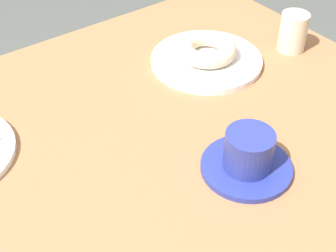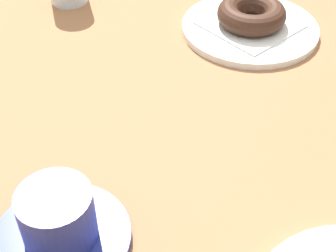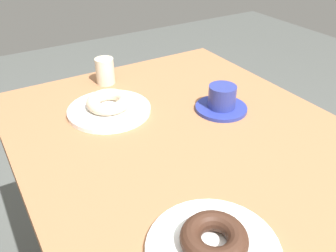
# 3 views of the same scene
# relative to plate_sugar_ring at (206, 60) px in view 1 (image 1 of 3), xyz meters

# --- Properties ---
(table) EXTENTS (1.13, 0.78, 0.74)m
(table) POSITION_rel_plate_sugar_ring_xyz_m (-0.29, -0.12, -0.08)
(table) COLOR #966340
(table) RESTS_ON ground_plane
(plate_sugar_ring) EXTENTS (0.22, 0.22, 0.01)m
(plate_sugar_ring) POSITION_rel_plate_sugar_ring_xyz_m (0.00, 0.00, 0.00)
(plate_sugar_ring) COLOR white
(plate_sugar_ring) RESTS_ON table
(napkin_sugar_ring) EXTENTS (0.17, 0.17, 0.00)m
(napkin_sugar_ring) POSITION_rel_plate_sugar_ring_xyz_m (0.00, 0.00, 0.01)
(napkin_sugar_ring) COLOR white
(napkin_sugar_ring) RESTS_ON plate_sugar_ring
(donut_sugar_ring) EXTENTS (0.12, 0.12, 0.03)m
(donut_sugar_ring) POSITION_rel_plate_sugar_ring_xyz_m (0.00, 0.00, 0.03)
(donut_sugar_ring) COLOR beige
(donut_sugar_ring) RESTS_ON napkin_sugar_ring
(coffee_cup) EXTENTS (0.14, 0.14, 0.07)m
(coffee_cup) POSITION_rel_plate_sugar_ring_xyz_m (-0.15, -0.27, 0.02)
(coffee_cup) COLOR navy
(coffee_cup) RESTS_ON table
(sugar_jar) EXTENTS (0.06, 0.06, 0.08)m
(sugar_jar) POSITION_rel_plate_sugar_ring_xyz_m (0.18, -0.06, 0.03)
(sugar_jar) COLOR beige
(sugar_jar) RESTS_ON table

